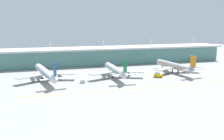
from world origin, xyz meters
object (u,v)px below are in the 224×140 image
(airliner_middle, at_px, (116,70))
(airliner_far, at_px, (175,66))
(baggage_cart, at_px, (83,81))
(safety_cone_right_wingtip, at_px, (179,77))
(safety_cone_left_wingtip, at_px, (200,77))
(fuel_truck, at_px, (158,75))
(airliner_near, at_px, (46,73))
(safety_cone_nose_front, at_px, (185,77))

(airliner_middle, distance_m, airliner_far, 58.83)
(baggage_cart, distance_m, safety_cone_right_wingtip, 81.54)
(baggage_cart, xyz_separation_m, safety_cone_left_wingtip, (100.74, -7.16, -0.91))
(fuel_truck, relative_size, baggage_cart, 2.02)
(airliner_near, distance_m, baggage_cart, 32.18)
(baggage_cart, height_order, safety_cone_left_wingtip, baggage_cart)
(airliner_far, bearing_deg, airliner_middle, -175.31)
(airliner_near, relative_size, safety_cone_right_wingtip, 99.26)
(baggage_cart, relative_size, safety_cone_left_wingtip, 5.25)
(airliner_near, bearing_deg, baggage_cart, -33.19)
(airliner_middle, xyz_separation_m, airliner_far, (58.63, 4.81, 0.00))
(fuel_truck, bearing_deg, airliner_far, 31.15)
(airliner_near, bearing_deg, fuel_truck, -9.29)
(safety_cone_nose_front, bearing_deg, fuel_truck, 166.56)
(fuel_truck, height_order, safety_cone_left_wingtip, fuel_truck)
(airliner_middle, distance_m, safety_cone_right_wingtip, 53.65)
(fuel_truck, xyz_separation_m, safety_cone_left_wingtip, (35.37, -9.49, -1.91))
(airliner_near, height_order, fuel_truck, airliner_near)
(airliner_far, relative_size, safety_cone_nose_front, 86.56)
(airliner_near, relative_size, airliner_far, 1.15)
(airliner_middle, relative_size, safety_cone_right_wingtip, 84.46)
(airliner_middle, relative_size, airliner_far, 0.98)
(safety_cone_left_wingtip, distance_m, safety_cone_nose_front, 12.90)
(fuel_truck, relative_size, safety_cone_right_wingtip, 10.61)
(fuel_truck, relative_size, safety_cone_left_wingtip, 10.61)
(safety_cone_left_wingtip, bearing_deg, safety_cone_right_wingtip, 170.76)
(safety_cone_nose_front, bearing_deg, safety_cone_right_wingtip, -173.23)
(baggage_cart, bearing_deg, airliner_far, 10.63)
(baggage_cart, distance_m, safety_cone_nose_front, 88.53)
(safety_cone_nose_front, bearing_deg, airliner_middle, 165.37)
(airliner_near, xyz_separation_m, airliner_middle, (57.15, -5.45, -0.01))
(baggage_cart, xyz_separation_m, safety_cone_right_wingtip, (81.43, -4.02, -0.91))
(airliner_far, relative_size, fuel_truck, 8.16)
(airliner_far, height_order, safety_cone_nose_front, airliner_far)
(safety_cone_left_wingtip, bearing_deg, fuel_truck, 164.97)
(airliner_middle, bearing_deg, safety_cone_left_wingtip, -15.22)
(airliner_near, height_order, airliner_middle, same)
(airliner_near, bearing_deg, airliner_middle, -5.45)
(airliner_near, xyz_separation_m, baggage_cart, (26.58, -17.38, -5.19))
(airliner_far, bearing_deg, safety_cone_left_wingtip, -64.23)
(fuel_truck, height_order, baggage_cart, fuel_truck)
(safety_cone_nose_front, bearing_deg, safety_cone_left_wingtip, -17.95)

